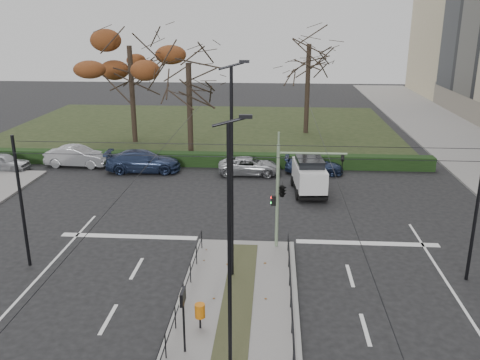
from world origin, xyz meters
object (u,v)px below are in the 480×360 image
object	(u,v)px
parked_car_fourth	(250,166)
streetlamp_median_far	(232,173)
streetlamp_median_near	(230,255)
parked_car_second	(77,156)
bare_tree_center	(309,51)
info_panel	(183,304)
rust_tree	(129,46)
parked_car_fifth	(314,165)
white_van	(309,175)
traffic_light	(284,189)
parked_car_third	(143,161)
bare_tree_near	(189,70)
litter_bin	(200,311)
parked_car_first	(3,162)

from	to	relation	value
parked_car_fourth	streetlamp_median_far	bearing A→B (deg)	178.60
streetlamp_median_near	parked_car_fourth	world-z (taller)	streetlamp_median_near
parked_car_second	bare_tree_center	world-z (taller)	bare_tree_center
info_panel	bare_tree_center	bearing A→B (deg)	80.38
rust_tree	parked_car_fifth	distance (m)	19.07
white_van	traffic_light	bearing A→B (deg)	-101.74
streetlamp_median_far	parked_car_third	distance (m)	17.62
traffic_light	bare_tree_center	xyz separation A→B (m)	(2.51, 25.91, 4.69)
parked_car_second	white_van	distance (m)	17.66
traffic_light	streetlamp_median_far	distance (m)	4.05
parked_car_second	bare_tree_near	world-z (taller)	bare_tree_near
parked_car_fourth	bare_tree_near	xyz separation A→B (m)	(-5.00, 4.86, 6.21)
streetlamp_median_far	parked_car_second	size ratio (longest dim) A/B	1.94
parked_car_third	parked_car_fourth	world-z (taller)	parked_car_third
litter_bin	parked_car_third	xyz separation A→B (m)	(-6.94, 19.31, -0.04)
streetlamp_median_near	bare_tree_center	size ratio (longest dim) A/B	0.74
streetlamp_median_near	bare_tree_center	xyz separation A→B (m)	(4.18, 35.43, 3.48)
traffic_light	streetlamp_median_near	distance (m)	9.73
litter_bin	parked_car_third	bearing A→B (deg)	109.77
white_van	parked_car_fifth	distance (m)	4.37
streetlamp_median_far	parked_car_fourth	distance (m)	15.73
streetlamp_median_far	white_van	distance (m)	12.60
bare_tree_center	white_van	bearing A→B (deg)	-92.49
streetlamp_median_far	parked_car_first	world-z (taller)	streetlamp_median_far
white_van	rust_tree	size ratio (longest dim) A/B	0.39
traffic_light	parked_car_second	bearing A→B (deg)	138.76
info_panel	parked_car_first	bearing A→B (deg)	129.83
traffic_light	parked_car_fourth	bearing A→B (deg)	100.30
white_van	parked_car_fourth	bearing A→B (deg)	136.74
bare_tree_center	info_panel	bearing A→B (deg)	-99.62
info_panel	bare_tree_near	xyz separation A→B (m)	(-3.92, 25.40, 4.90)
bare_tree_near	litter_bin	bearing A→B (deg)	-80.00
streetlamp_median_far	parked_car_fifth	world-z (taller)	streetlamp_median_far
litter_bin	parked_car_third	distance (m)	20.52
litter_bin	info_panel	size ratio (longest dim) A/B	0.42
parked_car_third	parked_car_fourth	distance (m)	7.71
parked_car_second	parked_car_fourth	size ratio (longest dim) A/B	1.05
parked_car_first	parked_car_fourth	distance (m)	17.95
traffic_light	parked_car_first	xyz separation A→B (m)	(-20.16, 11.83, -2.43)
parked_car_fourth	bare_tree_center	bearing A→B (deg)	-20.59
info_panel	parked_car_second	bearing A→B (deg)	118.75
white_van	bare_tree_near	distance (m)	13.64
info_panel	litter_bin	bearing A→B (deg)	76.67
streetlamp_median_near	white_van	xyz separation A→B (m)	(3.42, 17.95, -3.08)
streetlamp_median_near	parked_car_fifth	xyz separation A→B (m)	(4.04, 22.24, -3.67)
parked_car_third	bare_tree_center	xyz separation A→B (m)	(12.43, 13.61, 6.98)
parked_car_fourth	info_panel	bearing A→B (deg)	175.34
traffic_light	parked_car_fourth	size ratio (longest dim) A/B	1.14
bare_tree_center	parked_car_fifth	distance (m)	15.00
info_panel	parked_car_first	world-z (taller)	info_panel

